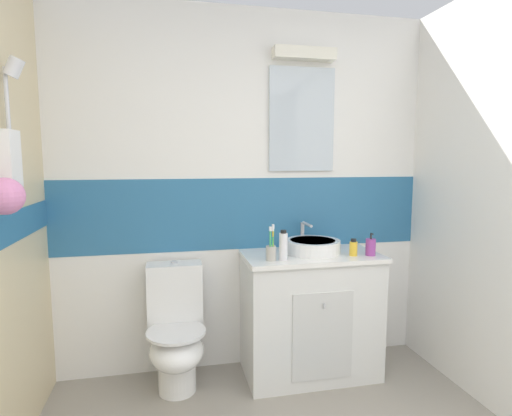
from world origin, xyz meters
TOP-DOWN VIEW (x-y plane):
  - wall_back_tiled at (0.01, 2.45)m, footprint 3.20×0.20m
  - vanity_cabinet at (0.40, 2.16)m, footprint 0.91×0.51m
  - sink_basin at (0.42, 2.18)m, footprint 0.37×0.42m
  - toilet at (-0.51, 2.16)m, footprint 0.37×0.50m
  - toothbrush_cup at (0.09, 2.03)m, footprint 0.06×0.06m
  - soap_dispenser at (0.76, 2.02)m, footprint 0.07×0.07m
  - lotion_bottle_short at (0.65, 2.04)m, footprint 0.05×0.05m
  - shampoo_bottle_tall at (0.17, 2.02)m, footprint 0.05×0.05m

SIDE VIEW (x-z plane):
  - toilet at x=-0.51m, z-range -0.03..0.78m
  - vanity_cabinet at x=0.40m, z-range 0.00..0.85m
  - sink_basin at x=0.42m, z-range 0.80..0.99m
  - lotion_bottle_short at x=0.65m, z-range 0.85..0.96m
  - soap_dispenser at x=0.76m, z-range 0.83..0.98m
  - toothbrush_cup at x=0.09m, z-range 0.80..1.03m
  - shampoo_bottle_tall at x=0.17m, z-range 0.85..1.04m
  - wall_back_tiled at x=0.01m, z-range 0.01..2.51m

